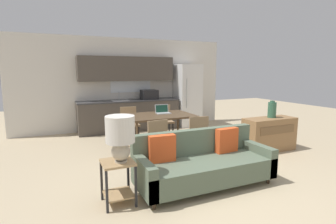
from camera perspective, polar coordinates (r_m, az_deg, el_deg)
ground_plane at (r=4.11m, az=8.80°, el=-16.29°), size 20.00×20.00×0.00m
wall_back at (r=8.02m, az=-9.17°, el=6.06°), size 6.40×0.07×2.70m
kitchen_counter at (r=7.77m, az=-8.43°, el=2.22°), size 2.96×0.65×2.15m
refrigerator at (r=8.36m, az=4.23°, el=3.64°), size 0.72×0.74×1.94m
dining_table at (r=5.86m, az=-1.81°, el=-1.21°), size 1.46×0.99×0.77m
couch at (r=4.16m, az=7.46°, el=-11.05°), size 2.11×0.80×0.82m
side_table at (r=3.60m, az=-10.83°, el=-13.46°), size 0.41×0.41×0.58m
table_lamp at (r=3.40m, az=-10.35°, el=-4.84°), size 0.37×0.37×0.60m
credenza at (r=6.20m, az=21.15°, el=-4.52°), size 1.18×0.47×0.73m
vase at (r=6.18m, az=21.70°, el=0.47°), size 0.18×0.18×0.37m
dining_chair_far_left at (r=6.55m, az=-8.37°, el=-2.22°), size 0.45×0.45×0.86m
dining_chair_near_left at (r=4.94m, az=-2.90°, el=-5.83°), size 0.46×0.46×0.86m
dining_chair_near_right at (r=5.36m, az=6.18°, el=-4.69°), size 0.47×0.47×0.86m
dining_chair_far_right at (r=6.87m, az=-0.86°, el=-1.60°), size 0.47×0.47×0.86m
laptop at (r=6.04m, az=-1.18°, el=0.18°), size 0.34×0.28×0.20m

